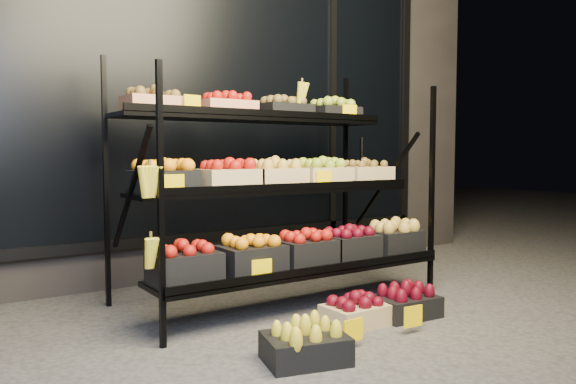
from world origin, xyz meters
TOP-DOWN VIEW (x-y plane):
  - ground at (0.00, 0.00)m, footprint 24.00×24.00m
  - building at (0.00, 2.59)m, footprint 6.00×2.08m
  - display_rack at (-0.01, 0.60)m, footprint 2.18×1.02m
  - tag_floor_a at (-0.21, -0.40)m, footprint 0.13×0.01m
  - tag_floor_b at (0.23, -0.40)m, footprint 0.13×0.01m
  - floor_crate_midleft at (-0.52, -0.41)m, footprint 0.46×0.39m
  - floor_crate_midright at (0.07, -0.10)m, footprint 0.36×0.27m
  - floor_crate_right at (0.44, -0.14)m, footprint 0.41×0.31m

SIDE VIEW (x-z plane):
  - ground at x=0.00m, z-range 0.00..0.00m
  - tag_floor_a at x=-0.21m, z-range 0.00..0.12m
  - tag_floor_b at x=0.23m, z-range 0.00..0.12m
  - floor_crate_midright at x=0.07m, z-range -0.01..0.18m
  - floor_crate_right at x=0.44m, z-range -0.01..0.19m
  - floor_crate_midleft at x=-0.52m, z-range -0.01..0.19m
  - display_rack at x=-0.01m, z-range -0.05..1.62m
  - building at x=0.00m, z-range 0.00..3.50m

